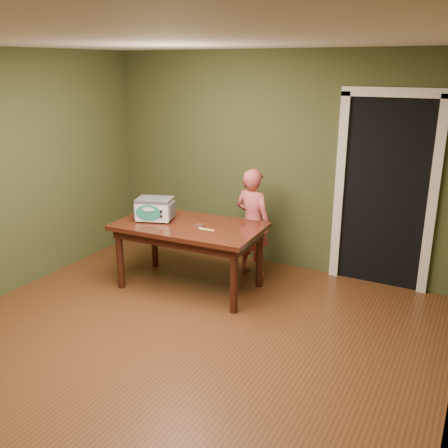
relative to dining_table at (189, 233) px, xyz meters
name	(u,v)px	position (x,y,z in m)	size (l,w,h in m)	color
floor	(161,358)	(0.54, -1.36, -0.65)	(5.00, 5.00, 0.00)	brown
room_shell	(152,163)	(0.54, -1.36, 1.06)	(4.52, 5.02, 2.61)	#3D4525
doorway	(390,189)	(1.84, 1.42, 0.41)	(1.10, 0.66, 2.25)	black
dining_table	(189,233)	(0.00, 0.00, 0.00)	(1.64, 0.98, 0.75)	#35150C
toy_oven	(155,208)	(-0.42, -0.05, 0.24)	(0.47, 0.39, 0.25)	#4C4F54
baking_pan	(199,225)	(0.14, -0.01, 0.11)	(0.10, 0.10, 0.02)	silver
spatula	(207,229)	(0.27, -0.08, 0.10)	(0.18, 0.03, 0.01)	#F1EC68
child	(253,223)	(0.46, 0.67, 0.00)	(0.47, 0.31, 1.30)	#C2504F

